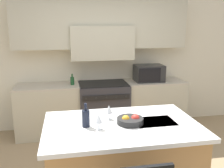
# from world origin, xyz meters

# --- Properties ---
(back_cabinetry) EXTENTS (10.00, 0.46, 2.70)m
(back_cabinetry) POSITION_xyz_m (0.00, 2.14, 1.58)
(back_cabinetry) COLOR beige
(back_cabinetry) RESTS_ON ground_plane
(back_counter) EXTENTS (3.11, 0.62, 0.93)m
(back_counter) POSITION_xyz_m (0.00, 1.89, 0.46)
(back_counter) COLOR #B2AD93
(back_counter) RESTS_ON ground_plane
(range_stove) EXTENTS (0.89, 0.70, 0.93)m
(range_stove) POSITION_xyz_m (0.00, 1.87, 0.46)
(range_stove) COLOR #2D2D33
(range_stove) RESTS_ON ground_plane
(microwave) EXTENTS (0.53, 0.38, 0.31)m
(microwave) POSITION_xyz_m (0.87, 1.88, 1.08)
(microwave) COLOR black
(microwave) RESTS_ON back_counter
(kitchen_island) EXTENTS (1.67, 1.08, 0.92)m
(kitchen_island) POSITION_xyz_m (-0.09, -0.06, 0.46)
(kitchen_island) COLOR #B7844C
(kitchen_island) RESTS_ON ground_plane
(wine_bottle) EXTENTS (0.08, 0.08, 0.25)m
(wine_bottle) POSITION_xyz_m (-0.48, -0.07, 1.02)
(wine_bottle) COLOR black
(wine_bottle) RESTS_ON kitchen_island
(wine_glass_near) EXTENTS (0.08, 0.08, 0.16)m
(wine_glass_near) POSITION_xyz_m (-0.36, -0.16, 1.03)
(wine_glass_near) COLOR white
(wine_glass_near) RESTS_ON kitchen_island
(wine_glass_far) EXTENTS (0.08, 0.08, 0.16)m
(wine_glass_far) POSITION_xyz_m (-0.20, 0.10, 1.03)
(wine_glass_far) COLOR white
(wine_glass_far) RESTS_ON kitchen_island
(fruit_bowl) EXTENTS (0.29, 0.29, 0.10)m
(fruit_bowl) POSITION_xyz_m (0.01, -0.07, 0.96)
(fruit_bowl) COLOR black
(fruit_bowl) RESTS_ON kitchen_island
(oil_bottle_on_counter) EXTENTS (0.07, 0.07, 0.20)m
(oil_bottle_on_counter) POSITION_xyz_m (-0.56, 1.84, 1.00)
(oil_bottle_on_counter) COLOR #194723
(oil_bottle_on_counter) RESTS_ON back_counter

